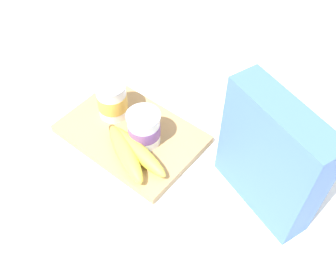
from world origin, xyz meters
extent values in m
plane|color=white|center=(0.00, 0.00, 0.00)|extent=(2.40, 2.40, 0.00)
cube|color=tan|center=(0.00, 0.00, 0.01)|extent=(0.30, 0.20, 0.02)
cube|color=#4770B7|center=(0.30, 0.04, 0.12)|extent=(0.22, 0.13, 0.25)
cylinder|color=white|center=(-0.07, 0.02, 0.06)|extent=(0.07, 0.07, 0.08)
cylinder|color=gold|center=(-0.07, 0.02, 0.06)|extent=(0.07, 0.07, 0.04)
cylinder|color=silver|center=(-0.07, 0.02, 0.10)|extent=(0.07, 0.07, 0.00)
cylinder|color=white|center=(0.04, 0.00, 0.06)|extent=(0.07, 0.07, 0.08)
cylinder|color=#7A4C99|center=(0.04, 0.00, 0.06)|extent=(0.07, 0.07, 0.03)
cylinder|color=silver|center=(0.04, 0.00, 0.10)|extent=(0.07, 0.07, 0.00)
ellipsoid|color=yellow|center=(0.04, -0.06, 0.04)|extent=(0.16, 0.10, 0.04)
ellipsoid|color=yellow|center=(0.06, -0.04, 0.04)|extent=(0.18, 0.06, 0.03)
cylinder|color=brown|center=(-0.03, -0.03, 0.03)|extent=(0.01, 0.01, 0.02)
camera|label=1|loc=(0.42, -0.39, 0.67)|focal=42.25mm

